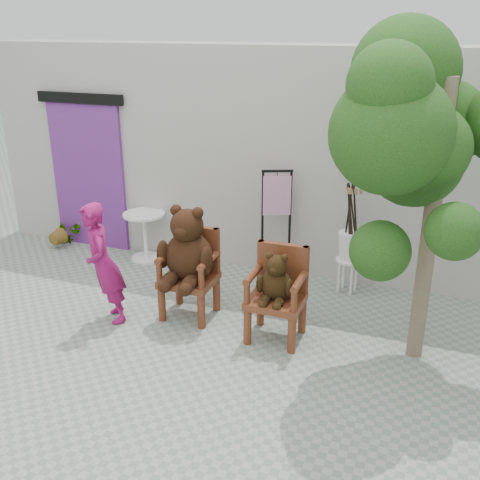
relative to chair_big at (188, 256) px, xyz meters
The scene contains 11 objects.
ground_plane 1.43m from the chair_big, 57.98° to the right, with size 60.00×60.00×0.00m, color gray.
back_wall 2.29m from the chair_big, 72.71° to the left, with size 9.00×1.00×3.00m, color #ACA8A1.
doorway 2.85m from the chair_big, 146.69° to the left, with size 1.40×0.11×2.33m.
chair_big is the anchor object (origin of this frame).
chair_small 1.12m from the chair_big, ahead, with size 0.59×0.54×1.03m.
person 0.96m from the chair_big, 152.02° to the right, with size 0.52×0.34×1.44m, color #8E1154.
cafe_table 1.90m from the chair_big, 135.08° to the left, with size 0.60×0.60×0.70m.
display_stand 1.48m from the chair_big, 63.63° to the left, with size 0.55×0.50×1.51m.
stool_bucket 2.07m from the chair_big, 37.63° to the left, with size 0.32×0.32×1.45m.
tree 2.84m from the chair_big, ahead, with size 1.87×1.84×3.35m.
potted_plant 3.10m from the chair_big, 154.41° to the left, with size 0.40×0.35×0.45m, color #12330D.
Camera 1 is at (1.96, -4.32, 3.27)m, focal length 42.00 mm.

